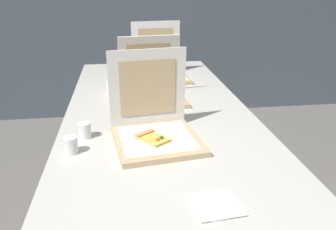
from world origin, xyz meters
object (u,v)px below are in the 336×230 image
(table, at_px, (159,123))
(pizza_box_middle, at_px, (151,90))
(cup_white_near_left, at_px, (71,145))
(cup_white_far, at_px, (111,86))
(pizza_box_front, at_px, (155,128))
(pizza_box_back, at_px, (161,70))
(napkin_pile, at_px, (218,204))
(cup_white_near_center, at_px, (85,130))

(table, bearing_deg, pizza_box_middle, 94.40)
(cup_white_near_left, xyz_separation_m, cup_white_far, (0.14, 0.74, 0.00))
(table, relative_size, pizza_box_middle, 6.04)
(pizza_box_front, relative_size, pizza_box_back, 1.01)
(cup_white_far, distance_m, napkin_pile, 1.18)
(cup_white_far, bearing_deg, pizza_box_middle, -35.95)
(cup_white_near_left, bearing_deg, cup_white_near_center, 72.87)
(table, relative_size, cup_white_far, 33.56)
(pizza_box_middle, bearing_deg, cup_white_near_center, -130.87)
(pizza_box_middle, relative_size, cup_white_near_center, 5.55)
(pizza_box_front, xyz_separation_m, cup_white_far, (-0.19, 0.67, -0.02))
(pizza_box_back, bearing_deg, napkin_pile, -95.52)
(table, bearing_deg, cup_white_near_center, -146.48)
(pizza_box_front, distance_m, cup_white_near_center, 0.29)
(table, height_order, pizza_box_back, pizza_box_back)
(pizza_box_middle, distance_m, cup_white_near_center, 0.55)
(cup_white_far, bearing_deg, pizza_box_back, 39.35)
(table, bearing_deg, pizza_box_back, 82.91)
(pizza_box_middle, height_order, napkin_pile, pizza_box_middle)
(pizza_box_middle, xyz_separation_m, napkin_pile, (0.11, -0.97, -0.05))
(cup_white_near_left, bearing_deg, pizza_box_middle, 58.38)
(pizza_box_back, bearing_deg, table, -102.97)
(cup_white_near_center, height_order, napkin_pile, cup_white_near_center)
(pizza_box_middle, bearing_deg, table, -91.27)
(pizza_box_front, distance_m, pizza_box_middle, 0.51)
(table, bearing_deg, cup_white_near_left, -136.74)
(table, bearing_deg, cup_white_far, 121.60)
(pizza_box_front, relative_size, cup_white_near_left, 5.72)
(cup_white_near_left, height_order, cup_white_near_center, same)
(pizza_box_back, distance_m, napkin_pile, 1.39)
(cup_white_near_center, bearing_deg, pizza_box_back, 64.53)
(table, height_order, cup_white_near_center, cup_white_near_center)
(pizza_box_back, bearing_deg, pizza_box_front, -103.83)
(cup_white_near_center, bearing_deg, pizza_box_front, -12.00)
(pizza_box_middle, distance_m, cup_white_far, 0.27)
(cup_white_far, bearing_deg, cup_white_near_center, -98.91)
(pizza_box_front, relative_size, cup_white_far, 5.72)
(cup_white_far, bearing_deg, pizza_box_front, -74.22)
(table, height_order, cup_white_far, cup_white_far)
(pizza_box_back, relative_size, napkin_pile, 2.33)
(pizza_box_front, xyz_separation_m, cup_white_near_left, (-0.33, -0.07, -0.02))
(table, relative_size, pizza_box_front, 5.87)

